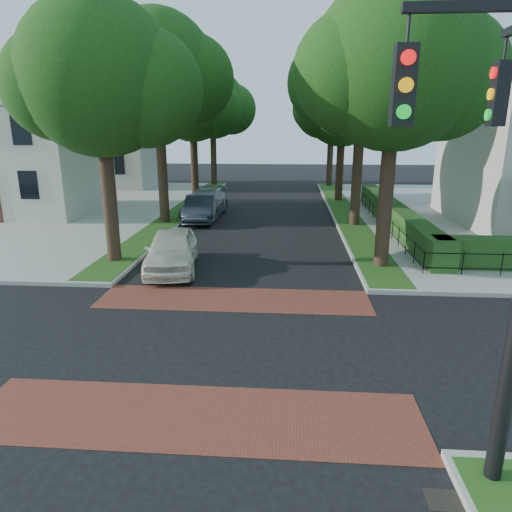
% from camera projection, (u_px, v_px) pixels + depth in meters
% --- Properties ---
extents(ground, '(120.00, 120.00, 0.00)m').
position_uv_depth(ground, '(220.00, 343.00, 12.12)').
color(ground, black).
rests_on(ground, ground).
extents(crosswalk_far, '(9.00, 2.20, 0.01)m').
position_uv_depth(crosswalk_far, '(234.00, 299.00, 15.18)').
color(crosswalk_far, maroon).
rests_on(crosswalk_far, ground).
extents(crosswalk_near, '(9.00, 2.20, 0.01)m').
position_uv_depth(crosswalk_near, '(196.00, 417.00, 9.05)').
color(crosswalk_near, maroon).
rests_on(crosswalk_near, ground).
extents(storm_drain, '(0.65, 0.45, 0.01)m').
position_uv_depth(storm_drain, '(448.00, 500.00, 7.02)').
color(storm_drain, black).
rests_on(storm_drain, ground).
extents(grass_strip_ne, '(1.60, 29.80, 0.02)m').
position_uv_depth(grass_strip_ne, '(344.00, 211.00, 30.01)').
color(grass_strip_ne, '#224212').
rests_on(grass_strip_ne, sidewalk_ne).
extents(grass_strip_nw, '(1.60, 29.80, 0.02)m').
position_uv_depth(grass_strip_nw, '(183.00, 209.00, 30.77)').
color(grass_strip_nw, '#224212').
rests_on(grass_strip_nw, sidewalk_nw).
extents(tree_right_near, '(7.75, 6.67, 10.66)m').
position_uv_depth(tree_right_near, '(397.00, 67.00, 16.57)').
color(tree_right_near, black).
rests_on(tree_right_near, sidewalk_ne).
extents(tree_right_mid, '(8.25, 7.09, 11.22)m').
position_uv_depth(tree_right_mid, '(364.00, 79.00, 24.16)').
color(tree_right_mid, black).
rests_on(tree_right_mid, sidewalk_ne).
extents(tree_right_far, '(7.25, 6.23, 9.74)m').
position_uv_depth(tree_right_far, '(344.00, 107.00, 33.06)').
color(tree_right_far, black).
rests_on(tree_right_far, sidewalk_ne).
extents(tree_right_back, '(7.50, 6.45, 10.20)m').
position_uv_depth(tree_right_back, '(333.00, 107.00, 41.60)').
color(tree_right_back, black).
rests_on(tree_right_back, sidewalk_ne).
extents(tree_left_near, '(7.50, 6.45, 10.20)m').
position_uv_depth(tree_left_near, '(104.00, 80.00, 17.44)').
color(tree_left_near, black).
rests_on(tree_left_near, sidewalk_nw).
extents(tree_left_mid, '(8.00, 6.88, 11.48)m').
position_uv_depth(tree_left_mid, '(160.00, 73.00, 24.83)').
color(tree_left_mid, black).
rests_on(tree_left_mid, sidewalk_nw).
extents(tree_left_far, '(7.00, 6.02, 9.86)m').
position_uv_depth(tree_left_far, '(194.00, 104.00, 33.77)').
color(tree_left_far, black).
rests_on(tree_left_far, sidewalk_nw).
extents(tree_left_back, '(7.75, 6.66, 10.44)m').
position_uv_depth(tree_left_back, '(214.00, 106.00, 42.34)').
color(tree_left_back, black).
rests_on(tree_left_back, sidewalk_nw).
extents(hedge_main_road, '(1.00, 18.00, 1.20)m').
position_uv_depth(hedge_main_road, '(394.00, 215.00, 25.76)').
color(hedge_main_road, '#194016').
rests_on(hedge_main_road, sidewalk_ne).
extents(fence_main_road, '(0.06, 18.00, 0.90)m').
position_uv_depth(fence_main_road, '(379.00, 217.00, 25.85)').
color(fence_main_road, black).
rests_on(fence_main_road, sidewalk_ne).
extents(house_left_near, '(10.00, 9.00, 10.14)m').
position_uv_depth(house_left_near, '(20.00, 135.00, 29.08)').
color(house_left_near, beige).
rests_on(house_left_near, sidewalk_nw).
extents(house_left_far, '(10.00, 9.00, 10.14)m').
position_uv_depth(house_left_far, '(105.00, 132.00, 42.51)').
color(house_left_far, beige).
rests_on(house_left_far, sidewalk_nw).
extents(parked_car_front, '(2.63, 5.04, 1.63)m').
position_uv_depth(parked_car_front, '(172.00, 250.00, 18.16)').
color(parked_car_front, silver).
rests_on(parked_car_front, ground).
extents(parked_car_middle, '(2.12, 4.85, 1.55)m').
position_uv_depth(parked_car_middle, '(200.00, 209.00, 27.47)').
color(parked_car_middle, '#212931').
rests_on(parked_car_middle, ground).
extents(parked_car_rear, '(2.54, 5.75, 1.64)m').
position_uv_depth(parked_car_rear, '(205.00, 203.00, 29.07)').
color(parked_car_rear, gray).
rests_on(parked_car_rear, ground).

